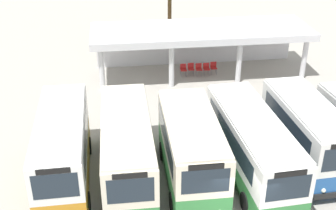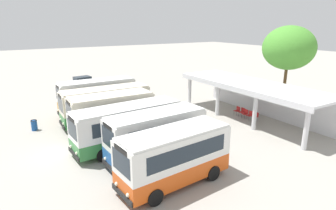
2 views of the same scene
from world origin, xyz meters
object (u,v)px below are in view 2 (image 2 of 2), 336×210
city_bus_fifth_blue (156,135)px  waiting_chair_fourth_seat (250,115)px  city_bus_second_in_row (106,104)px  city_bus_fourth_amber (128,124)px  waiting_chair_middle_seat (245,113)px  waiting_chair_second_from_end (242,111)px  city_bus_nearest_orange (97,96)px  waiting_chair_end_by_column (237,110)px  litter_bin_apron (34,125)px  city_bus_far_end_green (174,155)px  waiting_chair_fifth_seat (256,116)px  city_bus_middle_cream (112,113)px  parked_car_flank (82,82)px

city_bus_fifth_blue → waiting_chair_fourth_seat: size_ratio=7.76×
city_bus_second_in_row → city_bus_fourth_amber: (5.82, -0.41, -0.05)m
waiting_chair_middle_seat → waiting_chair_fourth_seat: bearing=0.0°
waiting_chair_second_from_end → city_bus_nearest_orange: bearing=-124.7°
waiting_chair_middle_seat → waiting_chair_end_by_column: bearing=177.1°
litter_bin_apron → city_bus_second_in_row: bearing=76.6°
city_bus_far_end_green → waiting_chair_fourth_seat: city_bus_far_end_green is taller
city_bus_fourth_amber → waiting_chair_middle_seat: bearing=90.9°
city_bus_fourth_amber → waiting_chair_fourth_seat: bearing=88.2°
waiting_chair_fourth_seat → waiting_chair_fifth_seat: 0.57m
waiting_chair_end_by_column → waiting_chair_second_from_end: 0.56m
city_bus_second_in_row → city_bus_fifth_blue: bearing=1.5°
city_bus_second_in_row → city_bus_fourth_amber: bearing=-4.1°
waiting_chair_end_by_column → litter_bin_apron: litter_bin_apron is taller
city_bus_middle_cream → waiting_chair_end_by_column: size_ratio=7.71×
city_bus_nearest_orange → litter_bin_apron: bearing=-75.8°
city_bus_second_in_row → waiting_chair_middle_seat: bearing=64.1°
city_bus_second_in_row → waiting_chair_end_by_column: (4.52, 11.64, -1.26)m
waiting_chair_middle_seat → city_bus_second_in_row: bearing=-115.9°
city_bus_nearest_orange → city_bus_second_in_row: city_bus_nearest_orange is taller
city_bus_fifth_blue → waiting_chair_middle_seat: bearing=105.2°
city_bus_fifth_blue → parked_car_flank: size_ratio=1.55×
waiting_chair_fifth_seat → waiting_chair_end_by_column: bearing=-177.8°
city_bus_second_in_row → city_bus_middle_cream: bearing=-10.9°
waiting_chair_middle_seat → litter_bin_apron: (-7.02, -17.42, -0.07)m
city_bus_fifth_blue → waiting_chair_end_by_column: (-4.20, 11.41, -1.30)m
city_bus_middle_cream → litter_bin_apron: size_ratio=7.37×
waiting_chair_fifth_seat → city_bus_fifth_blue: bearing=-80.2°
waiting_chair_fifth_seat → litter_bin_apron: bearing=-114.8°
parked_car_flank → city_bus_middle_cream: bearing=-7.7°
city_bus_fourth_amber → city_bus_far_end_green: size_ratio=1.22×
waiting_chair_fifth_seat → litter_bin_apron: 19.35m
waiting_chair_end_by_column → waiting_chair_fifth_seat: bearing=2.2°
city_bus_far_end_green → waiting_chair_fourth_seat: (-5.45, 11.84, -1.23)m
city_bus_second_in_row → litter_bin_apron: bearing=-103.4°
city_bus_nearest_orange → city_bus_second_in_row: bearing=-3.3°
waiting_chair_fifth_seat → litter_bin_apron: size_ratio=0.96×
city_bus_far_end_green → waiting_chair_end_by_column: city_bus_far_end_green is taller
city_bus_middle_cream → city_bus_fourth_amber: city_bus_middle_cream is taller
city_bus_nearest_orange → waiting_chair_fourth_seat: (9.09, 11.42, -1.35)m
city_bus_fifth_blue → waiting_chair_end_by_column: city_bus_fifth_blue is taller
city_bus_fourth_amber → city_bus_fifth_blue: city_bus_fifth_blue is taller
city_bus_nearest_orange → city_bus_far_end_green: size_ratio=1.11×
waiting_chair_second_from_end → waiting_chair_fifth_seat: 1.66m
city_bus_fifth_blue → litter_bin_apron: (-10.11, -6.07, -1.36)m
city_bus_nearest_orange → city_bus_fourth_amber: 8.75m
city_bus_nearest_orange → city_bus_second_in_row: (2.91, -0.17, -0.10)m
city_bus_middle_cream → parked_car_flank: (-18.34, 2.48, -1.01)m
city_bus_fifth_blue → waiting_chair_second_from_end: bearing=107.6°
waiting_chair_middle_seat → waiting_chair_fourth_seat: same height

